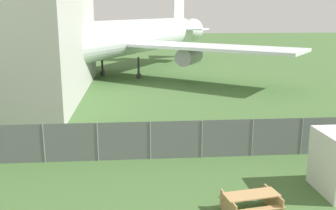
% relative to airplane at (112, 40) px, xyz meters
% --- Properties ---
extents(perimeter_fence, '(56.07, 0.07, 1.92)m').
position_rel_airplane_xyz_m(perimeter_fence, '(5.54, -23.74, -3.21)').
color(perimeter_fence, slate).
rests_on(perimeter_fence, ground).
extents(airplane, '(36.14, 43.04, 11.94)m').
position_rel_airplane_xyz_m(airplane, '(0.00, 0.00, 0.00)').
color(airplane, white).
rests_on(airplane, ground).
extents(picnic_bench_near_cabin, '(2.17, 1.71, 0.76)m').
position_rel_airplane_xyz_m(picnic_bench_near_cabin, '(6.38, -29.41, -3.68)').
color(picnic_bench_near_cabin, tan).
rests_on(picnic_bench_near_cabin, ground).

